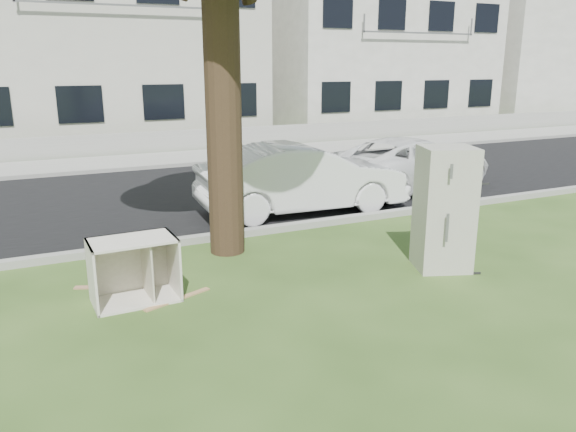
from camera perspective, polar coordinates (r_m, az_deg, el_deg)
name	(u,v)px	position (r m, az deg, el deg)	size (l,w,h in m)	color
ground	(300,286)	(7.60, 1.23, -7.17)	(120.00, 120.00, 0.00)	#2E4A1A
road	(183,195)	(13.01, -10.57, 2.14)	(120.00, 7.00, 0.01)	black
kerb_near	(237,237)	(9.72, -5.18, -2.15)	(120.00, 0.18, 0.12)	gray
kerb_far	(151,169)	(16.40, -13.77, 4.64)	(120.00, 0.18, 0.12)	gray
sidewalk	(141,161)	(17.81, -14.73, 5.40)	(120.00, 2.80, 0.01)	gray
low_wall	(131,143)	(19.31, -15.70, 7.11)	(120.00, 0.15, 0.70)	gray
townhouse_center	(102,41)	(24.01, -18.40, 16.49)	(11.22, 8.16, 7.44)	#B6B4A6
townhouse_right	(363,52)	(28.20, 7.64, 16.20)	(10.20, 8.16, 6.84)	silver
filler_right	(560,58)	(37.93, 25.91, 14.24)	(16.00, 9.00, 6.40)	#B6B4A6
fridge	(444,209)	(8.32, 15.59, 0.71)	(0.73, 0.68, 1.78)	silver
cabinet	(134,270)	(7.28, -15.37, -5.32)	(1.04, 0.64, 0.81)	white
plank_a	(178,299)	(7.32, -11.13, -8.28)	(0.97, 0.08, 0.02)	tan
plank_b	(108,287)	(7.92, -17.83, -6.88)	(0.88, 0.09, 0.02)	#A37355
plank_c	(166,281)	(7.92, -12.33, -6.49)	(0.76, 0.09, 0.02)	tan
car_center	(302,178)	(11.19, 1.47, 3.85)	(1.45, 4.16, 1.37)	white
car_right	(410,163)	(13.71, 12.32, 5.30)	(2.03, 4.39, 1.22)	white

